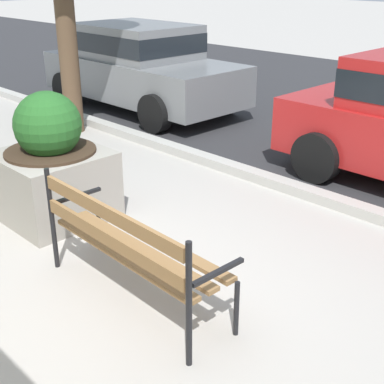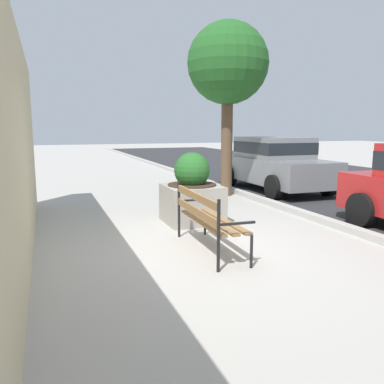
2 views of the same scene
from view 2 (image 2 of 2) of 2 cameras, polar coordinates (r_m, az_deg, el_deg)
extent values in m
plane|color=#ADA8A0|center=(6.15, 0.80, -8.20)|extent=(80.00, 80.00, 0.00)
cube|color=#B2AFA8|center=(7.63, 21.68, -4.95)|extent=(60.00, 0.20, 0.12)
cube|color=olive|center=(5.94, 1.40, -4.32)|extent=(1.70, 0.16, 0.04)
cube|color=olive|center=(6.00, 3.02, -4.19)|extent=(1.70, 0.16, 0.04)
cube|color=olive|center=(6.06, 4.61, -4.06)|extent=(1.70, 0.16, 0.04)
cube|color=olive|center=(5.87, 0.58, -2.78)|extent=(1.70, 0.09, 0.11)
cube|color=olive|center=(5.83, 0.58, -0.66)|extent=(1.70, 0.09, 0.11)
cylinder|color=black|center=(6.92, 1.88, -4.29)|extent=(0.04, 0.04, 0.45)
cylinder|color=black|center=(6.72, -1.87, -2.51)|extent=(0.04, 0.04, 0.95)
cube|color=black|center=(6.77, 0.31, -1.16)|extent=(0.05, 0.48, 0.03)
cylinder|color=black|center=(5.36, 8.49, -8.40)|extent=(0.04, 0.04, 0.45)
cylinder|color=black|center=(5.10, 3.81, -6.31)|extent=(0.04, 0.04, 0.95)
cube|color=black|center=(5.17, 6.61, -4.48)|extent=(0.05, 0.48, 0.03)
cube|color=gray|center=(7.79, 0.00, -1.71)|extent=(1.05, 1.05, 0.73)
cylinder|color=#38281C|center=(7.72, 0.00, 1.06)|extent=(0.94, 0.94, 0.03)
sphere|color=#235B23|center=(7.69, 0.00, 3.12)|extent=(0.69, 0.69, 0.69)
cylinder|color=brown|center=(10.86, 4.98, 6.73)|extent=(0.30, 0.30, 2.76)
sphere|color=#235B23|center=(10.97, 5.14, 17.89)|extent=(2.13, 2.13, 2.13)
cube|color=slate|center=(12.02, 11.83, 3.13)|extent=(4.11, 1.73, 0.70)
cube|color=slate|center=(12.10, 11.56, 6.27)|extent=(2.14, 1.58, 0.60)
cube|color=black|center=(12.10, 11.56, 6.27)|extent=(2.15, 1.59, 0.33)
cylinder|color=black|center=(11.46, 18.91, 1.08)|extent=(0.64, 0.22, 0.64)
cylinder|color=black|center=(10.49, 11.62, 0.68)|extent=(0.64, 0.22, 0.64)
cylinder|color=black|center=(13.62, 11.92, 2.60)|extent=(0.64, 0.22, 0.64)
cylinder|color=black|center=(12.82, 5.43, 2.35)|extent=(0.64, 0.22, 0.64)
cylinder|color=black|center=(8.11, 23.10, -2.34)|extent=(0.64, 0.22, 0.64)
camera|label=1|loc=(2.54, -21.31, 23.87)|focal=49.39mm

